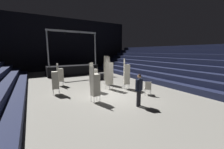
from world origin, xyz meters
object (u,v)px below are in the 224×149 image
at_px(chair_stack_rear_left, 107,70).
at_px(chair_stack_rear_right, 60,75).
at_px(stage_riser, 72,69).
at_px(chair_stack_mid_right, 56,80).
at_px(equipment_road_case, 100,77).
at_px(loose_chair_near_man, 148,87).
at_px(man_with_tie, 139,88).
at_px(chair_stack_front_left, 127,74).
at_px(chair_stack_mid_centre, 95,84).
at_px(chair_stack_mid_left, 93,77).
at_px(chair_stack_front_right, 109,73).

xyz_separation_m(chair_stack_rear_left, chair_stack_rear_right, (-3.69, 1.65, -0.29)).
relative_size(stage_riser, chair_stack_mid_right, 3.00).
xyz_separation_m(chair_stack_rear_left, equipment_road_case, (0.46, 2.36, -0.97)).
relative_size(equipment_road_case, loose_chair_near_man, 0.95).
distance_m(man_with_tie, chair_stack_rear_left, 5.31).
distance_m(chair_stack_front_left, equipment_road_case, 4.52).
xyz_separation_m(chair_stack_front_left, chair_stack_mid_centre, (-3.29, -1.41, -0.13)).
bearing_deg(chair_stack_mid_left, loose_chair_near_man, 104.98).
bearing_deg(chair_stack_mid_right, chair_stack_front_right, -89.96).
height_order(chair_stack_mid_left, chair_stack_rear_left, chair_stack_rear_left).
bearing_deg(loose_chair_near_man, stage_riser, 139.42).
bearing_deg(chair_stack_mid_centre, man_with_tie, 40.86).
xyz_separation_m(chair_stack_front_right, chair_stack_rear_right, (-3.09, 3.10, -0.29)).
bearing_deg(chair_stack_rear_left, stage_riser, 157.25).
bearing_deg(chair_stack_front_left, chair_stack_mid_right, -79.24).
height_order(chair_stack_mid_right, equipment_road_case, chair_stack_mid_right).
bearing_deg(man_with_tie, loose_chair_near_man, -168.82).
distance_m(man_with_tie, loose_chair_near_man, 2.24).
relative_size(man_with_tie, chair_stack_rear_left, 0.69).
bearing_deg(chair_stack_mid_left, chair_stack_mid_centre, 38.74).
xyz_separation_m(stage_riser, loose_chair_near_man, (2.18, -11.21, -0.15)).
relative_size(man_with_tie, chair_stack_mid_right, 0.87).
xyz_separation_m(chair_stack_front_left, chair_stack_mid_left, (-2.47, 0.77, -0.13)).
bearing_deg(chair_stack_mid_right, stage_riser, -10.60).
bearing_deg(chair_stack_rear_left, chair_stack_mid_centre, -70.10).
bearing_deg(chair_stack_mid_left, chair_stack_front_left, 132.08).
bearing_deg(chair_stack_rear_right, chair_stack_front_right, 38.08).
relative_size(chair_stack_front_right, chair_stack_mid_centre, 1.20).
bearing_deg(equipment_road_case, chair_stack_rear_left, -100.96).
bearing_deg(equipment_road_case, loose_chair_near_man, -85.62).
relative_size(chair_stack_mid_centre, chair_stack_rear_right, 1.09).
bearing_deg(chair_stack_rear_right, chair_stack_front_left, 42.31).
xyz_separation_m(chair_stack_mid_left, chair_stack_rear_left, (1.85, 1.30, 0.21)).
relative_size(chair_stack_mid_centre, loose_chair_near_man, 2.26).
relative_size(chair_stack_front_right, chair_stack_mid_left, 1.20).
distance_m(chair_stack_rear_left, chair_stack_rear_right, 4.05).
xyz_separation_m(chair_stack_mid_left, chair_stack_mid_right, (-2.55, 0.61, -0.04)).
relative_size(chair_stack_mid_right, chair_stack_rear_right, 1.04).
bearing_deg(chair_stack_rear_left, chair_stack_rear_right, -146.57).
bearing_deg(chair_stack_mid_centre, chair_stack_mid_left, 154.56).
distance_m(stage_riser, chair_stack_front_left, 9.43).
distance_m(chair_stack_mid_centre, loose_chair_near_man, 3.71).
bearing_deg(chair_stack_front_left, chair_stack_mid_centre, -40.63).
height_order(chair_stack_front_right, equipment_road_case, chair_stack_front_right).
distance_m(chair_stack_mid_right, equipment_road_case, 5.78).
height_order(stage_riser, chair_stack_rear_left, stage_riser).
xyz_separation_m(chair_stack_front_left, chair_stack_front_right, (-1.21, 0.62, 0.08)).
relative_size(stage_riser, chair_stack_front_left, 2.57).
height_order(chair_stack_front_left, chair_stack_rear_left, chair_stack_rear_left).
bearing_deg(equipment_road_case, chair_stack_mid_right, -147.90).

